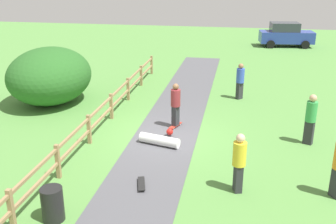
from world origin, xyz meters
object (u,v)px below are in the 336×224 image
(skater_fallen, at_px, (160,139))
(bystander_blue, at_px, (240,80))
(skater_riding, at_px, (176,103))
(parked_car_blue, at_px, (286,35))
(bystander_yellow, at_px, (239,160))
(bush_large, at_px, (50,76))
(skateboard_loose, at_px, (141,184))
(trash_bin, at_px, (53,204))
(bystander_green, at_px, (311,117))

(skater_fallen, relative_size, bystander_blue, 0.88)
(skater_riding, bearing_deg, skater_fallen, -98.78)
(parked_car_blue, bearing_deg, bystander_yellow, -98.21)
(skater_riding, relative_size, parked_car_blue, 0.41)
(bush_large, relative_size, bystander_yellow, 2.51)
(skateboard_loose, height_order, bystander_blue, bystander_blue)
(bystander_yellow, bearing_deg, trash_bin, -153.82)
(skater_fallen, relative_size, skateboard_loose, 1.87)
(skater_fallen, relative_size, bystander_green, 0.82)
(bush_large, distance_m, bystander_blue, 9.00)
(skateboard_loose, xyz_separation_m, bystander_green, (5.22, 4.02, 0.96))
(skater_riding, distance_m, bystander_blue, 4.89)
(skater_riding, distance_m, parked_car_blue, 19.76)
(trash_bin, xyz_separation_m, skateboard_loose, (1.79, 1.99, -0.36))
(skater_riding, bearing_deg, bush_large, 161.89)
(trash_bin, xyz_separation_m, bystander_yellow, (4.55, 2.24, 0.53))
(bystander_green, distance_m, bystander_blue, 5.53)
(bush_large, xyz_separation_m, trash_bin, (4.25, -8.74, -0.86))
(bystander_green, bearing_deg, bush_large, 166.37)
(skateboard_loose, distance_m, bystander_yellow, 2.92)
(bush_large, distance_m, trash_bin, 9.76)
(bush_large, distance_m, bystander_green, 11.59)
(skateboard_loose, xyz_separation_m, bystander_yellow, (2.76, 0.25, 0.89))
(bystander_green, bearing_deg, skateboard_loose, -142.36)
(bush_large, bearing_deg, bystander_green, -13.63)
(skateboard_loose, height_order, bystander_yellow, bystander_yellow)
(skater_fallen, distance_m, bystander_yellow, 3.98)
(bush_large, xyz_separation_m, bystander_blue, (8.72, 2.18, -0.34))
(skateboard_loose, bearing_deg, parked_car_blue, 75.43)
(skateboard_loose, bearing_deg, trash_bin, -131.99)
(skater_riding, relative_size, bystander_yellow, 1.02)
(trash_bin, relative_size, skateboard_loose, 1.09)
(skateboard_loose, height_order, bystander_green, bystander_green)
(bush_large, relative_size, trash_bin, 4.95)
(skater_riding, relative_size, bystander_green, 0.96)
(bystander_yellow, relative_size, parked_car_blue, 0.41)
(skateboard_loose, relative_size, bystander_yellow, 0.46)
(bystander_green, relative_size, bystander_blue, 1.07)
(bush_large, distance_m, skater_riding, 6.61)
(bush_large, bearing_deg, skateboard_loose, -48.16)
(skater_fallen, bearing_deg, bystander_green, 11.30)
(skateboard_loose, bearing_deg, bystander_yellow, 5.17)
(bush_large, relative_size, bystander_blue, 2.53)
(skateboard_loose, bearing_deg, skater_fallen, 90.75)
(trash_bin, xyz_separation_m, parked_car_blue, (7.92, 25.55, 0.51))
(trash_bin, bearing_deg, skater_fallen, 70.55)
(skateboard_loose, bearing_deg, skater_riding, 87.22)
(bush_large, xyz_separation_m, skater_riding, (6.27, -2.05, -0.28))
(bystander_blue, height_order, parked_car_blue, parked_car_blue)
(trash_bin, relative_size, skater_fallen, 0.58)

